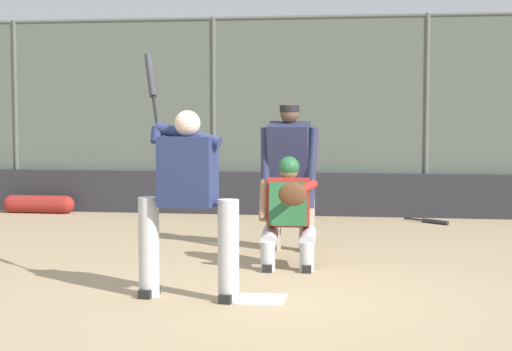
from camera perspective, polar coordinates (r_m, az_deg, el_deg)
The scene contains 10 objects.
ground_plane at distance 7.80m, azimuth 0.33°, elevation -8.27°, with size 160.00×160.00×0.00m, color tan.
home_plate_marker at distance 7.80m, azimuth 0.33°, elevation -8.23°, with size 0.43×0.43×0.01m, color white.
backstop_fence at distance 14.09m, azimuth 4.17°, elevation 4.36°, with size 17.57×0.08×3.27m.
padding_wall at distance 14.05m, azimuth 4.11°, elevation -1.25°, with size 17.14×0.18×0.70m, color #28282D.
bleachers_beyond at distance 16.98m, azimuth 12.89°, elevation 0.40°, with size 12.24×3.05×1.80m.
batter_at_plate at distance 7.72m, azimuth -4.62°, elevation -1.41°, with size 1.01×0.71×2.25m.
catcher_behind_plate at distance 9.24m, azimuth 2.17°, elevation -2.36°, with size 0.65×0.76×1.21m.
umpire_home at distance 10.38m, azimuth 2.25°, elevation 0.22°, with size 0.73×0.46×1.79m.
spare_bat_near_backstop at distance 13.31m, azimuth 11.65°, elevation -3.01°, with size 0.66×0.57×0.07m.
equipment_bag_dugout_side at distance 14.83m, azimuth -14.29°, elevation -1.86°, with size 1.25×0.30×0.30m.
Camera 1 is at (-1.10, 7.53, 1.69)m, focal length 60.00 mm.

